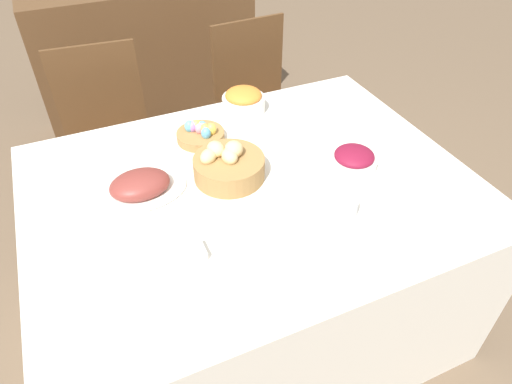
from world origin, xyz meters
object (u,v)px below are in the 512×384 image
dinner_plate (295,273)px  butter_dish (187,255)px  egg_basket (201,133)px  ham_platter (140,186)px  spoon (353,252)px  drinking_cup (345,207)px  carrot_bowl (244,101)px  fork (242,292)px  bread_basket (228,166)px  chair_far_right (258,105)px  knife (344,256)px  beet_salad_bowl (354,160)px  sideboard (148,59)px  chair_far_left (109,138)px

dinner_plate → butter_dish: bearing=145.6°
egg_basket → ham_platter: egg_basket is taller
egg_basket → ham_platter: bearing=-142.6°
spoon → drinking_cup: size_ratio=2.08×
carrot_bowl → fork: 0.97m
bread_basket → drinking_cup: (0.27, -0.34, -0.01)m
chair_far_right → carrot_bowl: (-0.27, -0.45, 0.32)m
bread_basket → drinking_cup: bearing=-51.8°
knife → spoon: same height
carrot_bowl → ham_platter: bearing=-146.0°
egg_basket → beet_salad_bowl: size_ratio=1.11×
egg_basket → spoon: (0.22, -0.76, -0.03)m
chair_far_right → sideboard: 0.99m
ham_platter → dinner_plate: (0.32, -0.53, -0.02)m
egg_basket → drinking_cup: (0.28, -0.60, 0.01)m
chair_far_right → drinking_cup: 1.25m
sideboard → butter_dish: bearing=-99.2°
carrot_bowl → butter_dish: 0.86m
chair_far_left → knife: size_ratio=5.51×
chair_far_left → sideboard: sideboard is taller
ham_platter → carrot_bowl: size_ratio=1.73×
chair_far_left → butter_dish: bearing=-81.6°
carrot_bowl → bread_basket: bearing=-119.4°
beet_salad_bowl → carrot_bowl: 0.58m
chair_far_left → beet_salad_bowl: bearing=-47.9°
beet_salad_bowl → fork: 0.68m
drinking_cup → fork: bearing=-160.2°
chair_far_right → dinner_plate: (-0.49, -1.35, 0.27)m
knife → chair_far_left: bearing=110.3°
beet_salad_bowl → knife: beet_salad_bowl is taller
ham_platter → carrot_bowl: (0.53, 0.36, 0.02)m
sideboard → drinking_cup: bearing=-85.0°
bread_basket → fork: bearing=-107.3°
carrot_bowl → butter_dish: (-0.48, -0.71, -0.03)m
fork → butter_dish: (-0.10, 0.18, 0.01)m
fork → spoon: same height
chair_far_right → ham_platter: size_ratio=2.94×
knife → drinking_cup: 0.18m
chair_far_left → ham_platter: chair_far_left is taller
dinner_plate → knife: 0.16m
chair_far_left → ham_platter: bearing=-83.9°
sideboard → fork: sideboard is taller
beet_salad_bowl → spoon: bearing=-123.0°
drinking_cup → bread_basket: bearing=128.2°
spoon → egg_basket: bearing=106.1°
sideboard → carrot_bowl: (0.14, -1.35, 0.34)m
fork → knife: (0.33, 0.00, 0.00)m
chair_far_left → fork: size_ratio=5.51×
knife → drinking_cup: drinking_cup is taller
bread_basket → beet_salad_bowl: bearing=-17.6°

